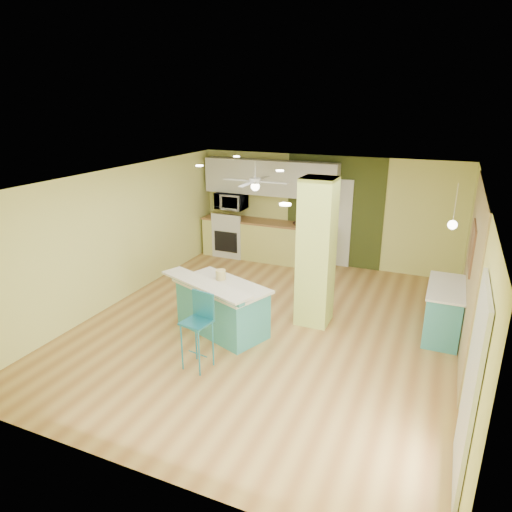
# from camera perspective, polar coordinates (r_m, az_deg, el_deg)

# --- Properties ---
(floor) EXTENTS (6.00, 7.00, 0.01)m
(floor) POSITION_cam_1_polar(r_m,az_deg,el_deg) (7.84, 1.49, -8.82)
(floor) COLOR #A06C38
(floor) RESTS_ON ground
(ceiling) EXTENTS (6.00, 7.00, 0.01)m
(ceiling) POSITION_cam_1_polar(r_m,az_deg,el_deg) (7.03, 1.67, 9.60)
(ceiling) COLOR white
(ceiling) RESTS_ON wall_back
(wall_back) EXTENTS (6.00, 0.01, 2.50)m
(wall_back) POSITION_cam_1_polar(r_m,az_deg,el_deg) (10.55, 8.70, 5.59)
(wall_back) COLOR #DFE078
(wall_back) RESTS_ON floor
(wall_front) EXTENTS (6.00, 0.01, 2.50)m
(wall_front) POSITION_cam_1_polar(r_m,az_deg,el_deg) (4.58, -15.44, -13.34)
(wall_front) COLOR #DFE078
(wall_front) RESTS_ON floor
(wall_left) EXTENTS (0.01, 7.00, 2.50)m
(wall_left) POSITION_cam_1_polar(r_m,az_deg,el_deg) (8.85, -16.81, 2.40)
(wall_left) COLOR #DFE078
(wall_left) RESTS_ON floor
(wall_right) EXTENTS (0.01, 7.00, 2.50)m
(wall_right) POSITION_cam_1_polar(r_m,az_deg,el_deg) (6.89, 25.49, -3.32)
(wall_right) COLOR #DFE078
(wall_right) RESTS_ON floor
(wood_panel) EXTENTS (0.02, 3.40, 2.50)m
(wood_panel) POSITION_cam_1_polar(r_m,az_deg,el_deg) (7.46, 25.28, -1.68)
(wood_panel) COLOR #957E55
(wood_panel) RESTS_ON floor
(olive_accent) EXTENTS (2.20, 0.02, 2.50)m
(olive_accent) POSITION_cam_1_polar(r_m,az_deg,el_deg) (10.49, 9.74, 5.45)
(olive_accent) COLOR #3B451B
(olive_accent) RESTS_ON floor
(interior_door) EXTENTS (0.82, 0.05, 2.00)m
(interior_door) POSITION_cam_1_polar(r_m,az_deg,el_deg) (10.53, 9.63, 4.10)
(interior_door) COLOR silver
(interior_door) RESTS_ON floor
(french_door) EXTENTS (0.04, 1.08, 2.10)m
(french_door) POSITION_cam_1_polar(r_m,az_deg,el_deg) (4.91, 25.19, -14.97)
(french_door) COLOR silver
(french_door) RESTS_ON floor
(column) EXTENTS (0.55, 0.55, 2.50)m
(column) POSITION_cam_1_polar(r_m,az_deg,el_deg) (7.60, 7.54, 0.38)
(column) COLOR #C2D763
(column) RESTS_ON floor
(kitchen_run) EXTENTS (3.25, 0.63, 0.94)m
(kitchen_run) POSITION_cam_1_polar(r_m,az_deg,el_deg) (10.87, 1.45, 1.93)
(kitchen_run) COLOR #DBDA72
(kitchen_run) RESTS_ON floor
(stove) EXTENTS (0.76, 0.66, 1.08)m
(stove) POSITION_cam_1_polar(r_m,az_deg,el_deg) (11.23, -3.07, 2.42)
(stove) COLOR silver
(stove) RESTS_ON floor
(upper_cabinets) EXTENTS (3.20, 0.34, 0.80)m
(upper_cabinets) POSITION_cam_1_polar(r_m,az_deg,el_deg) (10.64, 1.76, 9.75)
(upper_cabinets) COLOR silver
(upper_cabinets) RESTS_ON wall_back
(microwave) EXTENTS (0.70, 0.48, 0.39)m
(microwave) POSITION_cam_1_polar(r_m,az_deg,el_deg) (11.02, -3.13, 6.88)
(microwave) COLOR white
(microwave) RESTS_ON wall_back
(ceiling_fan) EXTENTS (1.41, 1.41, 0.61)m
(ceiling_fan) POSITION_cam_1_polar(r_m,az_deg,el_deg) (9.34, -0.10, 9.27)
(ceiling_fan) COLOR silver
(ceiling_fan) RESTS_ON ceiling
(pendant_lamp) EXTENTS (0.14, 0.14, 0.69)m
(pendant_lamp) POSITION_cam_1_polar(r_m,az_deg,el_deg) (7.41, 23.35, 3.63)
(pendant_lamp) COLOR white
(pendant_lamp) RESTS_ON ceiling
(wall_decor) EXTENTS (0.03, 0.90, 0.70)m
(wall_decor) POSITION_cam_1_polar(r_m,az_deg,el_deg) (7.56, 25.40, 0.97)
(wall_decor) COLOR brown
(wall_decor) RESTS_ON wood_panel
(peninsula) EXTENTS (1.91, 1.49, 0.96)m
(peninsula) POSITION_cam_1_polar(r_m,az_deg,el_deg) (7.52, -4.33, -6.33)
(peninsula) COLOR teal
(peninsula) RESTS_ON floor
(bar_stool) EXTENTS (0.42, 0.42, 1.12)m
(bar_stool) POSITION_cam_1_polar(r_m,az_deg,el_deg) (6.49, -7.07, -7.73)
(bar_stool) COLOR teal
(bar_stool) RESTS_ON floor
(side_counter) EXTENTS (0.56, 1.31, 0.84)m
(side_counter) POSITION_cam_1_polar(r_m,az_deg,el_deg) (8.01, 22.38, -6.29)
(side_counter) COLOR teal
(side_counter) RESTS_ON floor
(fruit_bowl) EXTENTS (0.27, 0.27, 0.07)m
(fruit_bowl) POSITION_cam_1_polar(r_m,az_deg,el_deg) (10.45, 5.35, 4.03)
(fruit_bowl) COLOR #3A2117
(fruit_bowl) RESTS_ON kitchen_run
(canister) EXTENTS (0.17, 0.17, 0.16)m
(canister) POSITION_cam_1_polar(r_m,az_deg,el_deg) (7.56, -4.44, -2.34)
(canister) COLOR gold
(canister) RESTS_ON peninsula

